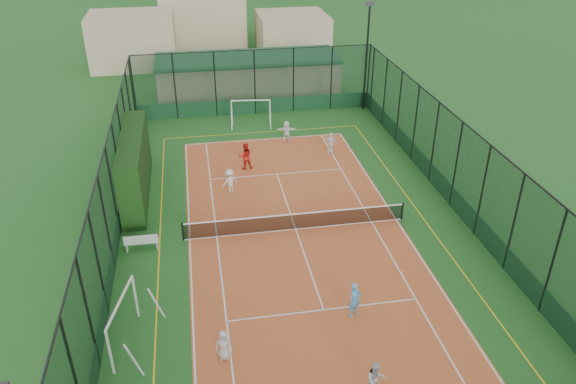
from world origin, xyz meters
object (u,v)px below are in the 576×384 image
at_px(clubhouse, 248,75).
at_px(child_far_left, 230,181).
at_px(child_far_back, 286,131).
at_px(child_near_mid, 355,300).
at_px(futsal_goal_near, 123,323).
at_px(floodlight_ne, 366,57).
at_px(child_near_left, 224,345).
at_px(white_bench, 142,241).
at_px(futsal_goal_far, 251,113).
at_px(child_near_right, 375,379).
at_px(coach, 245,156).
at_px(child_far_right, 331,144).

bearing_deg(clubhouse, child_far_left, -99.87).
relative_size(clubhouse, child_far_back, 10.56).
distance_m(clubhouse, child_far_back, 10.73).
bearing_deg(child_near_mid, futsal_goal_near, 148.43).
distance_m(floodlight_ne, child_near_left, 28.37).
bearing_deg(futsal_goal_near, child_near_left, -98.17).
bearing_deg(futsal_goal_near, white_bench, 10.76).
bearing_deg(child_near_left, floodlight_ne, 66.73).
bearing_deg(futsal_goal_far, child_near_left, -92.85).
height_order(child_near_left, child_near_mid, child_near_mid).
xyz_separation_m(child_near_left, child_far_back, (5.84, 19.81, 0.08)).
bearing_deg(child_near_left, child_near_mid, 19.27).
bearing_deg(clubhouse, futsal_goal_far, -94.80).
xyz_separation_m(white_bench, child_far_left, (4.76, 5.00, 0.29)).
distance_m(floodlight_ne, child_near_mid, 24.87).
bearing_deg(child_far_left, child_near_right, 78.51).
xyz_separation_m(clubhouse, white_bench, (-7.80, -22.44, -1.11)).
distance_m(child_near_mid, coach, 14.73).
xyz_separation_m(floodlight_ne, clubhouse, (-8.60, 5.40, -2.55)).
height_order(floodlight_ne, child_near_mid, floodlight_ne).
distance_m(clubhouse, child_near_right, 33.08).
bearing_deg(child_far_right, white_bench, 61.48).
height_order(child_far_left, child_far_back, child_far_left).
bearing_deg(coach, child_far_left, 65.46).
distance_m(child_far_left, child_far_right, 8.13).
height_order(clubhouse, child_near_mid, clubhouse).
relative_size(clubhouse, child_near_left, 11.85).
bearing_deg(coach, clubhouse, -99.04).
bearing_deg(clubhouse, child_far_back, -82.02).
xyz_separation_m(floodlight_ne, futsal_goal_near, (-16.68, -23.54, -3.08)).
distance_m(child_near_mid, child_far_left, 12.21).
bearing_deg(floodlight_ne, child_far_back, -143.89).
distance_m(child_near_left, coach, 16.12).
xyz_separation_m(white_bench, child_near_mid, (8.97, -6.46, 0.34)).
relative_size(child_near_mid, child_far_right, 1.04).
distance_m(child_near_left, child_far_right, 18.99).
bearing_deg(child_near_mid, child_far_left, 78.34).
bearing_deg(child_near_right, futsal_goal_far, 90.98).
distance_m(clubhouse, coach, 14.61).
bearing_deg(child_near_left, child_far_right, 68.08).
relative_size(child_near_mid, coach, 0.91).
relative_size(child_far_right, child_far_back, 1.07).
distance_m(white_bench, child_near_left, 8.67).
height_order(child_far_left, coach, coach).
height_order(futsal_goal_far, child_near_left, futsal_goal_far).
height_order(white_bench, child_near_left, child_near_left).
distance_m(futsal_goal_far, child_far_left, 10.51).
height_order(futsal_goal_near, child_far_left, futsal_goal_near).
distance_m(futsal_goal_far, coach, 7.37).
xyz_separation_m(child_near_mid, child_far_left, (-4.21, 11.46, -0.05)).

